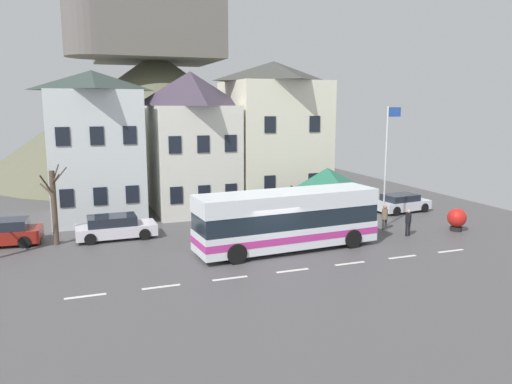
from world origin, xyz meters
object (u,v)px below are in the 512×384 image
pedestrian_01 (408,220)px  flagpole (387,159)px  townhouse_02 (273,134)px  townhouse_01 (192,142)px  pedestrian_00 (362,218)px  townhouse_00 (95,145)px  transit_bus (287,220)px  parked_car_01 (115,227)px  parked_car_03 (305,209)px  public_bench (337,209)px  harbour_buoy (457,219)px  pedestrian_02 (385,215)px  bare_tree_01 (54,205)px  hilltop_castle (157,106)px  bus_shelter (327,178)px  parked_car_02 (401,203)px

pedestrian_01 → flagpole: (-0.08, 2.24, 3.34)m
flagpole → townhouse_02: bearing=112.0°
townhouse_01 → flagpole: bearing=-42.4°
townhouse_02 → pedestrian_00: townhouse_02 is taller
townhouse_00 → pedestrian_00: size_ratio=5.71×
transit_bus → pedestrian_01: size_ratio=6.33×
parked_car_01 → parked_car_03: size_ratio=1.04×
townhouse_02 → flagpole: (3.71, -9.19, -1.03)m
pedestrian_01 → transit_bus: bearing=-179.4°
public_bench → townhouse_01: bearing=148.9°
townhouse_00 → pedestrian_00: (14.44, -9.72, -3.94)m
townhouse_02 → public_bench: 7.66m
townhouse_02 → harbour_buoy: bearing=-57.6°
townhouse_02 → transit_bus: (-3.85, -11.51, -3.75)m
pedestrian_02 → harbour_buoy: size_ratio=1.11×
parked_car_03 → bare_tree_01: bare_tree_01 is taller
parked_car_01 → public_bench: 14.68m
townhouse_01 → pedestrian_00: townhouse_01 is taller
parked_car_01 → hilltop_castle: bearing=75.3°
bus_shelter → bare_tree_01: size_ratio=0.85×
parked_car_02 → flagpole: size_ratio=0.55×
parked_car_02 → pedestrian_00: bearing=-151.6°
townhouse_02 → flagpole: size_ratio=1.43×
townhouse_00 → townhouse_01: 6.48m
bus_shelter → parked_car_02: bearing=15.4°
townhouse_01 → parked_car_03: size_ratio=2.29×
pedestrian_02 → harbour_buoy: pedestrian_02 is taller
townhouse_00 → public_bench: townhouse_00 is taller
townhouse_02 → townhouse_00: bearing=-179.5°
parked_car_03 → bare_tree_01: (-15.30, -0.89, 1.54)m
pedestrian_00 → flagpole: size_ratio=0.23×
parked_car_02 → parked_car_03: bearing=171.5°
townhouse_02 → transit_bus: 12.70m
pedestrian_00 → harbour_buoy: bearing=-16.4°
townhouse_00 → townhouse_01: (6.48, -0.00, 0.04)m
hilltop_castle → parked_car_02: size_ratio=9.20×
parked_car_01 → townhouse_01: bearing=45.2°
bus_shelter → townhouse_00: bearing=150.1°
townhouse_00 → parked_car_01: (0.59, -6.10, -4.19)m
parked_car_03 → harbour_buoy: bearing=-37.3°
public_bench → harbour_buoy: 7.71m
parked_car_02 → public_bench: (-4.96, 0.38, -0.15)m
townhouse_02 → hilltop_castle: size_ratio=0.28×
pedestrian_01 → pedestrian_02: 1.75m
pedestrian_00 → bus_shelter: bearing=119.9°
pedestrian_02 → townhouse_01: bearing=134.9°
pedestrian_02 → hilltop_castle: bearing=104.9°
pedestrian_00 → bare_tree_01: bearing=168.6°
hilltop_castle → parked_car_03: size_ratio=8.79×
flagpole → townhouse_01: bearing=137.6°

